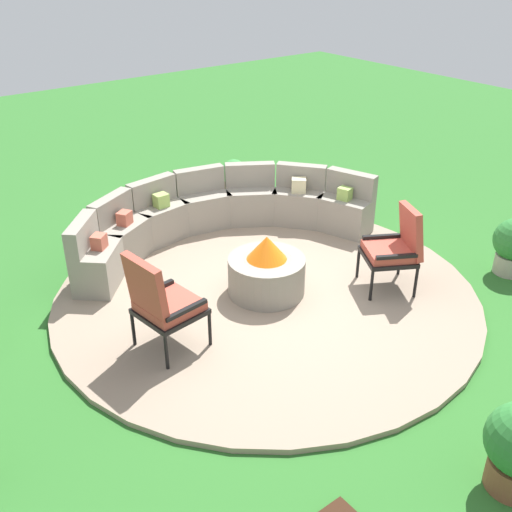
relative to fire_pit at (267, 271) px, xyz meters
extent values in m
plane|color=#2D6B28|center=(0.00, 0.00, -0.34)|extent=(24.00, 24.00, 0.00)
cylinder|color=gray|center=(0.00, 0.00, -0.31)|extent=(4.91, 4.91, 0.06)
cylinder|color=gray|center=(0.00, 0.00, -0.06)|extent=(0.89, 0.89, 0.44)
cylinder|color=black|center=(0.00, 0.00, 0.13)|extent=(0.58, 0.58, 0.06)
cone|color=orange|center=(0.00, 0.00, 0.30)|extent=(0.46, 0.46, 0.28)
cube|color=gray|center=(1.88, 0.62, -0.03)|extent=(0.65, 0.81, 0.50)
cube|color=gray|center=(2.02, 0.67, 0.38)|extent=(0.37, 0.72, 0.33)
cube|color=gray|center=(1.56, 1.23, -0.03)|extent=(0.79, 0.83, 0.50)
cube|color=gray|center=(1.67, 1.32, 0.38)|extent=(0.56, 0.65, 0.33)
cube|color=gray|center=(1.05, 1.69, -0.03)|extent=(0.84, 0.75, 0.50)
cube|color=gray|center=(1.12, 1.81, 0.38)|extent=(0.68, 0.51, 0.33)
cube|color=gray|center=(0.41, 1.94, -0.03)|extent=(0.78, 0.59, 0.50)
cube|color=gray|center=(0.44, 2.08, 0.38)|extent=(0.72, 0.30, 0.33)
cube|color=gray|center=(-0.28, 1.96, -0.03)|extent=(0.76, 0.54, 0.50)
cube|color=gray|center=(-0.30, 2.11, 0.38)|extent=(0.72, 0.26, 0.33)
cube|color=gray|center=(-0.93, 1.75, -0.03)|extent=(0.83, 0.73, 0.50)
cube|color=gray|center=(-1.00, 1.88, 0.38)|extent=(0.70, 0.47, 0.33)
cube|color=gray|center=(-1.47, 1.33, -0.03)|extent=(0.81, 0.82, 0.50)
cube|color=gray|center=(-1.58, 1.43, 0.38)|extent=(0.59, 0.63, 0.33)
cube|color=#93B756|center=(-0.27, 1.92, 0.31)|extent=(0.19, 0.16, 0.18)
cube|color=#93B756|center=(1.84, 0.61, 0.30)|extent=(0.19, 0.20, 0.17)
cube|color=#BC5B47|center=(-1.44, 1.30, 0.30)|extent=(0.22, 0.22, 0.17)
cube|color=beige|center=(1.52, 1.20, 0.32)|extent=(0.26, 0.26, 0.20)
cube|color=#BC5B47|center=(-0.91, 1.71, 0.30)|extent=(0.22, 0.21, 0.17)
cylinder|color=black|center=(-1.16, 0.09, -0.09)|extent=(0.04, 0.04, 0.38)
cylinder|color=black|center=(-1.09, -0.46, -0.09)|extent=(0.04, 0.04, 0.38)
cylinder|color=black|center=(-1.70, 0.02, -0.09)|extent=(0.04, 0.04, 0.38)
cylinder|color=black|center=(-1.63, -0.53, -0.09)|extent=(0.04, 0.04, 0.38)
cube|color=black|center=(-1.40, -0.22, 0.13)|extent=(0.65, 0.65, 0.05)
cube|color=#B24738|center=(-1.40, -0.22, 0.20)|extent=(0.60, 0.60, 0.09)
cube|color=#B24738|center=(-1.64, -0.25, 0.47)|extent=(0.22, 0.56, 0.66)
cube|color=black|center=(-1.43, 0.04, 0.26)|extent=(0.50, 0.11, 0.04)
cube|color=black|center=(-1.36, -0.48, 0.26)|extent=(0.50, 0.11, 0.04)
cylinder|color=black|center=(0.83, -0.87, -0.09)|extent=(0.04, 0.04, 0.38)
cylinder|color=black|center=(1.09, -0.40, -0.09)|extent=(0.04, 0.04, 0.38)
cylinder|color=black|center=(1.29, -1.12, -0.09)|extent=(0.04, 0.04, 0.38)
cylinder|color=black|center=(1.55, -0.66, -0.09)|extent=(0.04, 0.04, 0.38)
cube|color=black|center=(1.19, -0.76, 0.13)|extent=(0.77, 0.77, 0.05)
cube|color=#B24738|center=(1.19, -0.76, 0.20)|extent=(0.71, 0.71, 0.09)
cube|color=#B24738|center=(1.40, -0.88, 0.44)|extent=(0.37, 0.56, 0.61)
cube|color=black|center=(1.06, -0.98, 0.26)|extent=(0.44, 0.28, 0.04)
cube|color=black|center=(1.31, -0.54, 0.26)|extent=(0.44, 0.28, 0.04)
cylinder|color=brown|center=(1.32, 2.48, -0.17)|extent=(0.34, 0.34, 0.34)
sphere|color=#3D8E42|center=(1.32, 2.48, 0.18)|extent=(0.39, 0.39, 0.39)
sphere|color=#E55638|center=(1.37, 2.48, 0.27)|extent=(0.15, 0.15, 0.15)
cylinder|color=#A89E8E|center=(2.77, -1.41, -0.22)|extent=(0.39, 0.39, 0.25)
camera|label=1|loc=(-3.75, -4.68, 3.41)|focal=42.09mm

